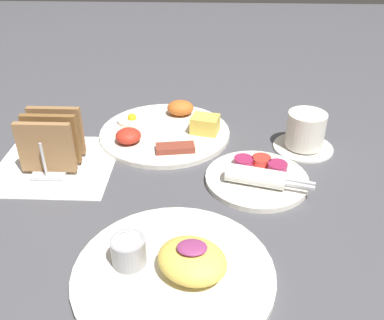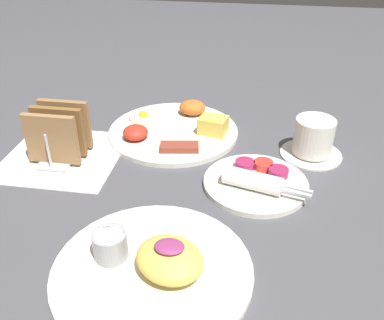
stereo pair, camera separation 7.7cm
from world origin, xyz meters
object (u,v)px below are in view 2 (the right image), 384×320
at_px(toast_rack, 59,134).
at_px(plate_condiments, 256,181).
at_px(plate_foreground, 153,265).
at_px(coffee_cup, 313,139).
at_px(plate_breakfast, 175,129).

bearing_deg(toast_rack, plate_condiments, -6.31).
height_order(plate_foreground, toast_rack, toast_rack).
bearing_deg(coffee_cup, plate_breakfast, 170.39).
xyz_separation_m(toast_rack, coffee_cup, (0.48, 0.08, -0.02)).
height_order(plate_breakfast, plate_condiments, plate_breakfast).
bearing_deg(plate_condiments, plate_foreground, -119.88).
height_order(plate_breakfast, coffee_cup, coffee_cup).
distance_m(plate_condiments, coffee_cup, 0.16).
distance_m(toast_rack, coffee_cup, 0.49).
distance_m(plate_breakfast, toast_rack, 0.24).
bearing_deg(plate_foreground, plate_breakfast, 96.90).
bearing_deg(plate_breakfast, plate_condiments, -43.85).
relative_size(plate_breakfast, coffee_cup, 2.31).
bearing_deg(plate_foreground, toast_rack, 132.54).
xyz_separation_m(plate_breakfast, plate_condiments, (0.18, -0.17, -0.00)).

